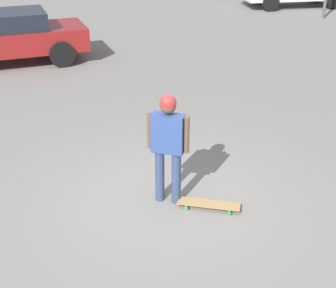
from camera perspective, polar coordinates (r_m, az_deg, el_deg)
ground_plane at (r=7.09m, az=-0.00°, el=-6.89°), size 220.00×220.00×0.00m
person at (r=6.57m, az=-0.00°, el=0.55°), size 0.51×0.43×1.69m
skateboard at (r=6.92m, az=4.96°, el=-7.31°), size 0.90×0.66×0.08m
car_parked_near at (r=14.01m, az=-18.86°, el=12.29°), size 4.26×1.96×1.43m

